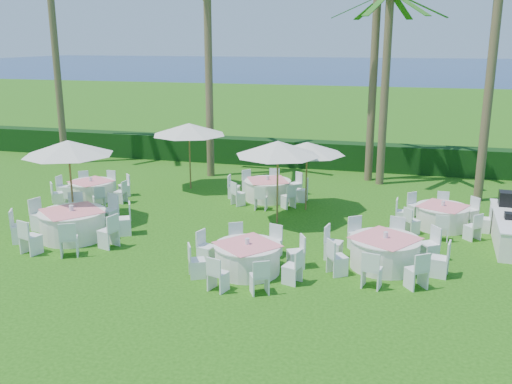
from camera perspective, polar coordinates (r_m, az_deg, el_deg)
ground at (r=15.70m, az=-4.16°, el=-6.53°), size 120.00×120.00×0.00m
hedge at (r=26.73m, az=4.29°, el=3.87°), size 34.00×1.00×1.20m
ocean at (r=116.01m, az=12.94°, el=11.84°), size 260.00×260.00×0.00m
banquet_table_a at (r=17.83m, az=-17.86°, el=-3.04°), size 3.39×3.39×1.02m
banquet_table_b at (r=14.58m, az=-0.87°, el=-6.56°), size 2.97×2.97×0.91m
banquet_table_c at (r=15.25m, az=12.75°, el=-5.85°), size 3.21×3.21×0.97m
banquet_table_d at (r=21.88m, az=-16.12°, el=0.18°), size 2.82×2.82×0.87m
banquet_table_e at (r=21.05m, az=1.17°, el=0.26°), size 2.98×2.98×0.91m
banquet_table_f at (r=18.85m, az=18.11°, el=-2.32°), size 2.86×2.86×0.88m
umbrella_a at (r=18.86m, az=-18.28°, el=4.22°), size 2.83×2.83×2.71m
umbrella_b at (r=17.92m, az=2.20°, el=4.39°), size 2.72×2.72×2.69m
umbrella_c at (r=22.41m, az=-6.72°, el=6.27°), size 2.90×2.90×2.61m
umbrella_d at (r=19.49m, az=5.13°, el=4.40°), size 2.60×2.60×2.39m
buffet_table at (r=18.21m, az=23.80°, el=-3.27°), size 0.91×3.61×1.27m
palm_a at (r=28.35m, az=-19.60°, el=15.10°), size 4.40×4.15×11.44m
palm_b at (r=24.32m, az=-4.76°, el=12.35°), size 4.39×4.20×8.38m
palm_c at (r=23.89m, az=11.84°, el=14.74°), size 4.28×4.35×10.58m
palm_d at (r=23.37m, az=12.82°, el=10.86°), size 4.38×4.23×7.54m
palm_e at (r=21.84m, az=22.66°, el=13.21°), size 4.14×4.40×10.04m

